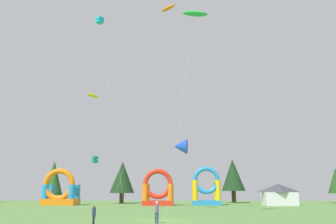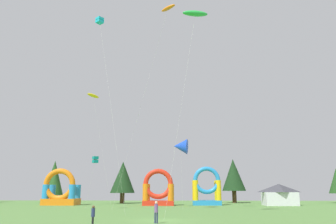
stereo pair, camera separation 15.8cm
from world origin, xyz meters
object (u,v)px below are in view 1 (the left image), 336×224
at_px(kite_teal_box, 95,160).
at_px(person_far_side, 157,210).
at_px(inflatable_red_slide, 60,193).
at_px(kite_blue_delta, 180,146).
at_px(person_near_camera, 94,214).
at_px(kite_yellow_parafoil, 93,96).
at_px(inflatable_blue_arch, 206,190).
at_px(kite_green_parafoil, 196,14).
at_px(kite_orange_parafoil, 168,8).
at_px(inflatable_orange_dome, 158,192).
at_px(festival_tent, 279,195).
at_px(kite_cyan_box, 100,21).

xyz_separation_m(kite_teal_box, person_far_side, (10.65, -19.74, -6.09)).
relative_size(person_far_side, inflatable_red_slide, 0.27).
distance_m(kite_blue_delta, person_near_camera, 27.25).
xyz_separation_m(kite_yellow_parafoil, person_near_camera, (8.21, -27.68, -17.46)).
relative_size(kite_teal_box, inflatable_blue_arch, 1.08).
xyz_separation_m(person_near_camera, inflatable_blue_arch, (11.48, 38.32, 1.76)).
xyz_separation_m(kite_teal_box, kite_green_parafoil, (14.65, -13.93, 15.81)).
distance_m(kite_orange_parafoil, inflatable_orange_dome, 32.85).
bearing_deg(kite_blue_delta, inflatable_orange_dome, 109.75).
height_order(kite_orange_parafoil, inflatable_blue_arch, kite_orange_parafoil).
relative_size(inflatable_orange_dome, festival_tent, 1.14).
bearing_deg(kite_teal_box, inflatable_red_slide, 125.22).
height_order(kite_cyan_box, inflatable_orange_dome, kite_cyan_box).
xyz_separation_m(kite_blue_delta, kite_orange_parafoil, (-1.55, -9.46, 18.15)).
xyz_separation_m(inflatable_blue_arch, inflatable_red_slide, (-27.66, -0.81, -0.43)).
xyz_separation_m(kite_orange_parafoil, person_far_side, (-0.55, -12.08, -26.41)).
xyz_separation_m(kite_yellow_parafoil, festival_tent, (33.02, 9.98, -16.48)).
xyz_separation_m(kite_blue_delta, inflatable_orange_dome, (-4.16, 11.59, -6.94)).
bearing_deg(kite_yellow_parafoil, kite_cyan_box, -72.72).
bearing_deg(person_far_side, inflatable_blue_arch, 72.61).
xyz_separation_m(person_far_side, inflatable_red_slide, (-20.70, 33.98, 1.21)).
height_order(inflatable_blue_arch, inflatable_red_slide, inflatable_blue_arch).
relative_size(kite_cyan_box, kite_teal_box, 3.48).
xyz_separation_m(kite_yellow_parafoil, kite_green_parafoil, (16.74, -18.34, 4.57)).
bearing_deg(inflatable_orange_dome, inflatable_red_slide, 177.37).
bearing_deg(festival_tent, person_near_camera, -123.38).
bearing_deg(kite_green_parafoil, person_far_side, -124.54).
bearing_deg(kite_blue_delta, kite_teal_box, -171.96).
relative_size(kite_orange_parafoil, person_near_camera, 17.23).
bearing_deg(inflatable_orange_dome, kite_green_parafoil, -77.48).
relative_size(person_far_side, person_near_camera, 1.13).
height_order(kite_teal_box, kite_green_parafoil, kite_green_parafoil).
height_order(kite_cyan_box, person_far_side, kite_cyan_box).
xyz_separation_m(kite_cyan_box, kite_teal_box, (-1.41, 6.84, -19.05)).
distance_m(kite_yellow_parafoil, person_near_camera, 33.74).
distance_m(kite_blue_delta, person_far_side, 23.16).
height_order(kite_teal_box, inflatable_orange_dome, kite_teal_box).
bearing_deg(person_far_side, kite_orange_parafoil, 81.32).
bearing_deg(kite_cyan_box, kite_teal_box, 101.67).
xyz_separation_m(kite_blue_delta, inflatable_red_slide, (-22.80, 12.44, -7.06)).
bearing_deg(inflatable_orange_dome, kite_blue_delta, -70.25).
height_order(kite_green_parafoil, person_near_camera, kite_green_parafoil).
bearing_deg(kite_yellow_parafoil, festival_tent, 16.81).
height_order(kite_teal_box, festival_tent, kite_teal_box).
height_order(kite_yellow_parafoil, kite_orange_parafoil, kite_orange_parafoil).
relative_size(kite_teal_box, kite_orange_parafoil, 0.27).
relative_size(kite_teal_box, inflatable_orange_dome, 1.16).
relative_size(person_far_side, inflatable_orange_dome, 0.28).
xyz_separation_m(kite_yellow_parafoil, inflatable_orange_dome, (10.68, 8.97, -16.01)).
height_order(kite_green_parafoil, festival_tent, kite_green_parafoil).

